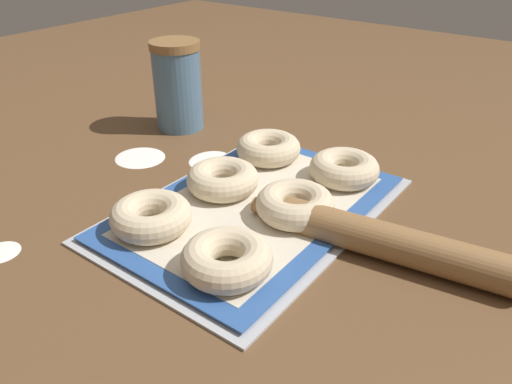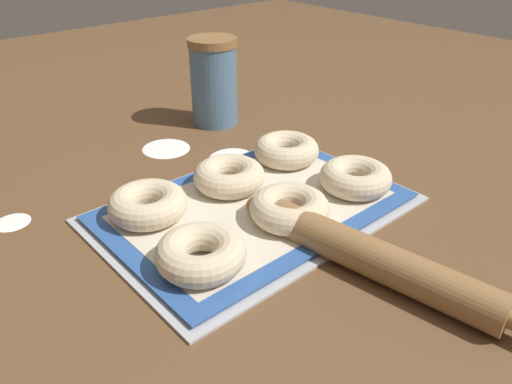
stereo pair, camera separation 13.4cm
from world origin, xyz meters
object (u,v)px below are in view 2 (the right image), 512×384
object	(u,v)px
bagel_front_right	(355,177)
baking_tray	(256,207)
bagel_back_left	(148,204)
bagel_back_right	(286,150)
bagel_back_center	(229,176)
rolling_pin	(377,260)
flour_canister	(214,82)
bagel_front_left	(201,253)
bagel_front_center	(290,208)

from	to	relation	value
bagel_front_right	baking_tray	bearing A→B (deg)	155.03
bagel_back_left	bagel_back_right	xyz separation A→B (m)	(0.28, -0.00, 0.00)
baking_tray	bagel_back_center	bearing A→B (deg)	88.75
bagel_back_left	bagel_front_right	bearing A→B (deg)	-26.76
rolling_pin	baking_tray	bearing A→B (deg)	92.19
bagel_back_left	bagel_back_center	size ratio (longest dim) A/B	1.00
bagel_back_center	bagel_back_left	bearing A→B (deg)	175.92
bagel_front_right	bagel_back_left	world-z (taller)	same
flour_canister	bagel_front_left	bearing A→B (deg)	-129.24
flour_canister	bagel_back_left	bearing A→B (deg)	-141.37
flour_canister	rolling_pin	bearing A→B (deg)	-106.61
bagel_back_center	bagel_front_center	bearing A→B (deg)	-88.28
baking_tray	bagel_front_right	distance (m)	0.17
rolling_pin	bagel_back_left	bearing A→B (deg)	116.91
bagel_front_right	bagel_back_center	distance (m)	0.20
baking_tray	bagel_back_left	xyz separation A→B (m)	(-0.14, 0.08, 0.03)
bagel_front_left	bagel_back_left	size ratio (longest dim) A/B	1.00
bagel_front_left	bagel_front_center	xyz separation A→B (m)	(0.16, 0.00, 0.00)
bagel_front_left	bagel_back_center	size ratio (longest dim) A/B	1.00
bagel_front_right	flour_canister	world-z (taller)	flour_canister
bagel_front_right	bagel_back_right	xyz separation A→B (m)	(-0.01, 0.15, 0.00)
bagel_front_left	bagel_back_center	distance (m)	0.20
bagel_front_center	bagel_back_left	distance (m)	0.20
bagel_back_center	baking_tray	bearing A→B (deg)	-91.25
bagel_back_right	bagel_front_left	bearing A→B (deg)	-153.40
flour_canister	bagel_front_right	bearing A→B (deg)	-93.02
bagel_front_right	flour_canister	size ratio (longest dim) A/B	0.64
bagel_front_center	rolling_pin	size ratio (longest dim) A/B	0.28
bagel_back_right	rolling_pin	size ratio (longest dim) A/B	0.28
bagel_front_center	bagel_back_center	xyz separation A→B (m)	(-0.00, 0.13, 0.00)
bagel_front_center	flour_canister	bearing A→B (deg)	67.21
bagel_front_right	flour_canister	xyz separation A→B (m)	(0.02, 0.39, 0.06)
baking_tray	bagel_back_center	size ratio (longest dim) A/B	4.01
bagel_back_left	bagel_back_right	size ratio (longest dim) A/B	1.00
baking_tray	rolling_pin	distance (m)	0.22
baking_tray	flour_canister	world-z (taller)	flour_canister
bagel_back_right	baking_tray	bearing A→B (deg)	-151.18
bagel_back_left	rolling_pin	size ratio (longest dim) A/B	0.28
bagel_front_left	bagel_back_right	xyz separation A→B (m)	(0.29, 0.15, 0.00)
bagel_front_right	bagel_back_left	size ratio (longest dim) A/B	1.00
bagel_back_right	bagel_back_left	bearing A→B (deg)	179.94
bagel_back_left	baking_tray	bearing A→B (deg)	-28.60
bagel_front_left	bagel_back_center	bearing A→B (deg)	41.51
bagel_front_right	bagel_back_right	bearing A→B (deg)	93.97
bagel_back_center	rolling_pin	xyz separation A→B (m)	(0.01, -0.28, -0.01)
bagel_front_left	flour_canister	size ratio (longest dim) A/B	0.64
bagel_front_right	bagel_back_left	distance (m)	0.32
bagel_back_left	bagel_back_center	distance (m)	0.14
baking_tray	flour_canister	size ratio (longest dim) A/B	2.57
baking_tray	bagel_front_right	size ratio (longest dim) A/B	4.01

